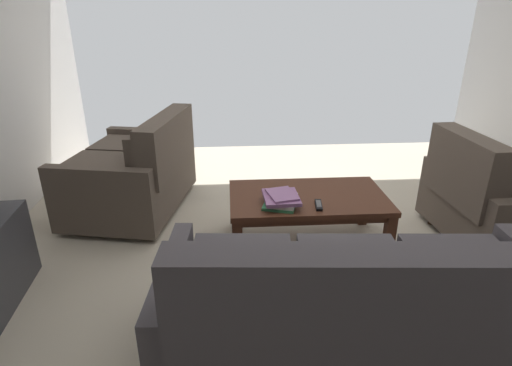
{
  "coord_description": "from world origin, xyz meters",
  "views": [
    {
      "loc": [
        0.63,
        2.52,
        1.68
      ],
      "look_at": [
        0.48,
        0.3,
        0.75
      ],
      "focal_mm": 28.67,
      "sensor_mm": 36.0,
      "label": 1
    }
  ],
  "objects_px": {
    "sofa_main": "(360,309)",
    "coffee_table": "(308,203)",
    "armchair_side": "(491,199)",
    "book_stack": "(281,199)",
    "tv_remote": "(319,205)",
    "loveseat_near": "(136,171)"
  },
  "relations": [
    {
      "from": "book_stack",
      "to": "armchair_side",
      "type": "bearing_deg",
      "value": -176.58
    },
    {
      "from": "loveseat_near",
      "to": "tv_remote",
      "type": "relative_size",
      "value": 8.25
    },
    {
      "from": "loveseat_near",
      "to": "book_stack",
      "type": "xyz_separation_m",
      "value": [
        -1.19,
        0.85,
        0.09
      ]
    },
    {
      "from": "sofa_main",
      "to": "tv_remote",
      "type": "relative_size",
      "value": 12.17
    },
    {
      "from": "coffee_table",
      "to": "armchair_side",
      "type": "height_order",
      "value": "armchair_side"
    },
    {
      "from": "armchair_side",
      "to": "sofa_main",
      "type": "bearing_deg",
      "value": 39.82
    },
    {
      "from": "sofa_main",
      "to": "book_stack",
      "type": "bearing_deg",
      "value": -76.6
    },
    {
      "from": "sofa_main",
      "to": "loveseat_near",
      "type": "height_order",
      "value": "loveseat_near"
    },
    {
      "from": "sofa_main",
      "to": "coffee_table",
      "type": "distance_m",
      "value": 1.2
    },
    {
      "from": "sofa_main",
      "to": "book_stack",
      "type": "distance_m",
      "value": 1.09
    },
    {
      "from": "sofa_main",
      "to": "armchair_side",
      "type": "bearing_deg",
      "value": -140.18
    },
    {
      "from": "coffee_table",
      "to": "book_stack",
      "type": "relative_size",
      "value": 3.71
    },
    {
      "from": "sofa_main",
      "to": "loveseat_near",
      "type": "relative_size",
      "value": 1.48
    },
    {
      "from": "tv_remote",
      "to": "sofa_main",
      "type": "bearing_deg",
      "value": 89.56
    },
    {
      "from": "coffee_table",
      "to": "book_stack",
      "type": "height_order",
      "value": "book_stack"
    },
    {
      "from": "sofa_main",
      "to": "tv_remote",
      "type": "bearing_deg",
      "value": -90.44
    },
    {
      "from": "coffee_table",
      "to": "tv_remote",
      "type": "distance_m",
      "value": 0.21
    },
    {
      "from": "coffee_table",
      "to": "tv_remote",
      "type": "relative_size",
      "value": 7.1
    },
    {
      "from": "sofa_main",
      "to": "armchair_side",
      "type": "relative_size",
      "value": 2.01
    },
    {
      "from": "coffee_table",
      "to": "armchair_side",
      "type": "distance_m",
      "value": 1.41
    },
    {
      "from": "book_stack",
      "to": "tv_remote",
      "type": "relative_size",
      "value": 1.91
    },
    {
      "from": "sofa_main",
      "to": "coffee_table",
      "type": "xyz_separation_m",
      "value": [
        0.03,
        -1.2,
        -0.0
      ]
    }
  ]
}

